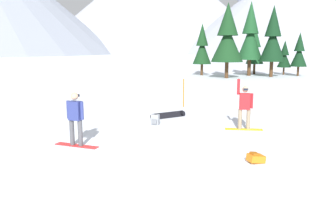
{
  "coord_description": "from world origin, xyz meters",
  "views": [
    {
      "loc": [
        0.53,
        -10.51,
        3.17
      ],
      "look_at": [
        0.44,
        2.27,
        1.0
      ],
      "focal_mm": 36.13,
      "sensor_mm": 36.0,
      "label": 1
    }
  ],
  "objects": [
    {
      "name": "loose_snowboard_near_left",
      "position": [
        0.43,
        4.64,
        0.14
      ],
      "size": [
        1.67,
        1.12,
        0.26
      ],
      "color": "black",
      "rests_on": "ground_plane"
    },
    {
      "name": "backpack_grey",
      "position": [
        -0.1,
        3.21,
        0.21
      ],
      "size": [
        0.37,
        0.33,
        0.47
      ],
      "color": "gray",
      "rests_on": "ground_plane"
    },
    {
      "name": "peak_east_ridge",
      "position": [
        63.2,
        175.91,
        25.44
      ],
      "size": [
        122.0,
        122.0,
        48.68
      ],
      "color": "#9EA3B2",
      "rests_on": "ground_plane"
    },
    {
      "name": "pine_tree_slender",
      "position": [
        4.17,
        28.94,
        3.23
      ],
      "size": [
        2.14,
        2.14,
        5.94
      ],
      "color": "#472D19",
      "rests_on": "ground_plane"
    },
    {
      "name": "pine_tree_broad",
      "position": [
        10.71,
        30.78,
        3.08
      ],
      "size": [
        2.12,
        2.12,
        5.66
      ],
      "color": "#472D19",
      "rests_on": "ground_plane"
    },
    {
      "name": "backpack_orange",
      "position": [
        2.92,
        -1.45,
        0.14
      ],
      "size": [
        0.56,
        0.45,
        0.31
      ],
      "color": "orange",
      "rests_on": "ground_plane"
    },
    {
      "name": "pine_tree_leaning",
      "position": [
        13.97,
        29.8,
        2.2
      ],
      "size": [
        1.63,
        1.63,
        4.03
      ],
      "color": "#472D19",
      "rests_on": "ground_plane"
    },
    {
      "name": "snowboarder_midground",
      "position": [
        3.41,
        2.41,
        0.94
      ],
      "size": [
        1.47,
        0.43,
        1.99
      ],
      "color": "yellow",
      "rests_on": "ground_plane"
    },
    {
      "name": "snowboarder_foreground",
      "position": [
        -2.54,
        0.13,
        0.93
      ],
      "size": [
        1.55,
        0.81,
        1.76
      ],
      "color": "red",
      "rests_on": "ground_plane"
    },
    {
      "name": "pine_tree_twin",
      "position": [
        6.44,
        25.21,
        4.23
      ],
      "size": [
        3.36,
        3.36,
        7.75
      ],
      "color": "#472D19",
      "rests_on": "ground_plane"
    },
    {
      "name": "trail_marker_pole",
      "position": [
        1.24,
        7.53,
        0.76
      ],
      "size": [
        0.06,
        0.06,
        1.52
      ],
      "primitive_type": "cylinder",
      "color": "orange",
      "rests_on": "ground_plane"
    },
    {
      "name": "ground_plane",
      "position": [
        0.0,
        0.0,
        0.0
      ],
      "size": [
        800.0,
        800.0,
        0.0
      ],
      "primitive_type": "plane",
      "color": "silver"
    },
    {
      "name": "pine_tree_young",
      "position": [
        15.01,
        28.03,
        2.66
      ],
      "size": [
        1.81,
        1.81,
        4.89
      ],
      "color": "#472D19",
      "rests_on": "ground_plane"
    },
    {
      "name": "pine_tree_short",
      "position": [
        9.54,
        28.42,
        4.52
      ],
      "size": [
        2.85,
        2.85,
        8.31
      ],
      "color": "#472D19",
      "rests_on": "ground_plane"
    },
    {
      "name": "pine_tree_tall",
      "position": [
        11.58,
        26.74,
        4.18
      ],
      "size": [
        2.76,
        2.76,
        7.67
      ],
      "color": "#472D19",
      "rests_on": "ground_plane"
    }
  ]
}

